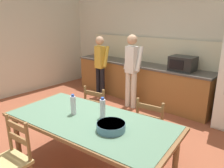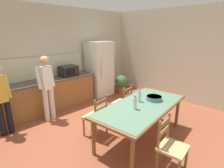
{
  "view_description": "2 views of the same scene",
  "coord_description": "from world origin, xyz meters",
  "px_view_note": "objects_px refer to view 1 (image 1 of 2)",
  "views": [
    {
      "loc": [
        2.3,
        -2.1,
        1.96
      ],
      "look_at": [
        0.37,
        0.09,
        1.07
      ],
      "focal_mm": 35.0,
      "sensor_mm": 36.0,
      "label": 1
    },
    {
      "loc": [
        -2.2,
        -2.31,
        2.15
      ],
      "look_at": [
        0.05,
        -0.05,
        1.2
      ],
      "focal_mm": 28.0,
      "sensor_mm": 36.0,
      "label": 2
    }
  ],
  "objects_px": {
    "person_at_counter": "(132,68)",
    "serving_bowl": "(111,126)",
    "dining_table": "(90,124)",
    "bottle_near_centre": "(73,105)",
    "microwave": "(183,63)",
    "chair_side_far_left": "(99,112)",
    "chair_side_far_right": "(152,128)",
    "chair_side_near_left": "(10,161)",
    "bottle_off_centre": "(103,108)",
    "person_at_sink": "(100,64)"
  },
  "relations": [
    {
      "from": "person_at_counter",
      "to": "serving_bowl",
      "type": "bearing_deg",
      "value": -148.6
    },
    {
      "from": "dining_table",
      "to": "bottle_near_centre",
      "type": "distance_m",
      "value": 0.33
    },
    {
      "from": "dining_table",
      "to": "serving_bowl",
      "type": "bearing_deg",
      "value": -4.9
    },
    {
      "from": "microwave",
      "to": "chair_side_far_left",
      "type": "relative_size",
      "value": 0.55
    },
    {
      "from": "dining_table",
      "to": "chair_side_far_right",
      "type": "xyz_separation_m",
      "value": [
        0.39,
        0.85,
        -0.26
      ]
    },
    {
      "from": "chair_side_near_left",
      "to": "dining_table",
      "type": "bearing_deg",
      "value": 58.84
    },
    {
      "from": "chair_side_far_right",
      "to": "chair_side_far_left",
      "type": "bearing_deg",
      "value": -2.27
    },
    {
      "from": "serving_bowl",
      "to": "person_at_counter",
      "type": "height_order",
      "value": "person_at_counter"
    },
    {
      "from": "microwave",
      "to": "serving_bowl",
      "type": "distance_m",
      "value": 2.73
    },
    {
      "from": "person_at_counter",
      "to": "chair_side_near_left",
      "type": "bearing_deg",
      "value": -169.47
    },
    {
      "from": "microwave",
      "to": "bottle_near_centre",
      "type": "distance_m",
      "value": 2.71
    },
    {
      "from": "bottle_near_centre",
      "to": "chair_side_far_right",
      "type": "relative_size",
      "value": 0.3
    },
    {
      "from": "bottle_off_centre",
      "to": "chair_side_far_left",
      "type": "xyz_separation_m",
      "value": [
        -0.66,
        0.6,
        -0.45
      ]
    },
    {
      "from": "dining_table",
      "to": "chair_side_far_left",
      "type": "relative_size",
      "value": 2.47
    },
    {
      "from": "chair_side_near_left",
      "to": "person_at_sink",
      "type": "relative_size",
      "value": 0.59
    },
    {
      "from": "microwave",
      "to": "chair_side_near_left",
      "type": "height_order",
      "value": "microwave"
    },
    {
      "from": "microwave",
      "to": "chair_side_far_right",
      "type": "distance_m",
      "value": 1.96
    },
    {
      "from": "bottle_near_centre",
      "to": "chair_side_far_right",
      "type": "bearing_deg",
      "value": 53.19
    },
    {
      "from": "person_at_counter",
      "to": "dining_table",
      "type": "bearing_deg",
      "value": -156.19
    },
    {
      "from": "bottle_off_centre",
      "to": "microwave",
      "type": "bearing_deg",
      "value": 92.59
    },
    {
      "from": "serving_bowl",
      "to": "person_at_counter",
      "type": "xyz_separation_m",
      "value": [
        -1.33,
        2.17,
        0.1
      ]
    },
    {
      "from": "microwave",
      "to": "dining_table",
      "type": "bearing_deg",
      "value": -89.53
    },
    {
      "from": "microwave",
      "to": "chair_side_near_left",
      "type": "relative_size",
      "value": 0.55
    },
    {
      "from": "microwave",
      "to": "person_at_counter",
      "type": "distance_m",
      "value": 1.07
    },
    {
      "from": "microwave",
      "to": "person_at_sink",
      "type": "relative_size",
      "value": 0.33
    },
    {
      "from": "person_at_counter",
      "to": "chair_side_far_right",
      "type": "bearing_deg",
      "value": -134.07
    },
    {
      "from": "dining_table",
      "to": "chair_side_far_left",
      "type": "xyz_separation_m",
      "value": [
        -0.57,
        0.74,
        -0.26
      ]
    },
    {
      "from": "bottle_off_centre",
      "to": "chair_side_far_right",
      "type": "xyz_separation_m",
      "value": [
        0.3,
        0.71,
        -0.45
      ]
    },
    {
      "from": "chair_side_far_right",
      "to": "chair_side_far_left",
      "type": "distance_m",
      "value": 0.97
    },
    {
      "from": "bottle_off_centre",
      "to": "serving_bowl",
      "type": "xyz_separation_m",
      "value": [
        0.29,
        -0.17,
        -0.07
      ]
    },
    {
      "from": "serving_bowl",
      "to": "person_at_sink",
      "type": "height_order",
      "value": "person_at_sink"
    },
    {
      "from": "chair_side_far_left",
      "to": "person_at_counter",
      "type": "height_order",
      "value": "person_at_counter"
    },
    {
      "from": "chair_side_near_left",
      "to": "bottle_off_centre",
      "type": "bearing_deg",
      "value": 57.46
    },
    {
      "from": "chair_side_far_right",
      "to": "chair_side_near_left",
      "type": "relative_size",
      "value": 1.0
    },
    {
      "from": "dining_table",
      "to": "chair_side_far_right",
      "type": "height_order",
      "value": "chair_side_far_right"
    },
    {
      "from": "microwave",
      "to": "dining_table",
      "type": "relative_size",
      "value": 0.22
    },
    {
      "from": "serving_bowl",
      "to": "chair_side_far_left",
      "type": "distance_m",
      "value": 1.28
    },
    {
      "from": "serving_bowl",
      "to": "chair_side_far_left",
      "type": "height_order",
      "value": "chair_side_far_left"
    },
    {
      "from": "dining_table",
      "to": "chair_side_near_left",
      "type": "relative_size",
      "value": 2.47
    },
    {
      "from": "chair_side_near_left",
      "to": "serving_bowl",
      "type": "bearing_deg",
      "value": 40.08
    },
    {
      "from": "bottle_off_centre",
      "to": "serving_bowl",
      "type": "relative_size",
      "value": 0.84
    },
    {
      "from": "bottle_off_centre",
      "to": "chair_side_near_left",
      "type": "bearing_deg",
      "value": -116.04
    },
    {
      "from": "dining_table",
      "to": "bottle_near_centre",
      "type": "relative_size",
      "value": 8.33
    },
    {
      "from": "chair_side_far_left",
      "to": "chair_side_far_right",
      "type": "bearing_deg",
      "value": 177.11
    },
    {
      "from": "chair_side_far_right",
      "to": "chair_side_far_left",
      "type": "xyz_separation_m",
      "value": [
        -0.96,
        -0.11,
        0.0
      ]
    },
    {
      "from": "chair_side_near_left",
      "to": "person_at_sink",
      "type": "distance_m",
      "value": 3.4
    },
    {
      "from": "microwave",
      "to": "serving_bowl",
      "type": "height_order",
      "value": "microwave"
    },
    {
      "from": "bottle_off_centre",
      "to": "chair_side_far_right",
      "type": "distance_m",
      "value": 0.89
    },
    {
      "from": "bottle_near_centre",
      "to": "person_at_sink",
      "type": "height_order",
      "value": "person_at_sink"
    },
    {
      "from": "dining_table",
      "to": "bottle_off_centre",
      "type": "bearing_deg",
      "value": 56.21
    }
  ]
}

